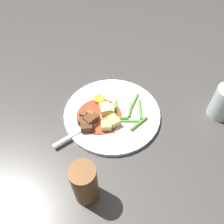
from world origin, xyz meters
The scene contains 26 objects.
ground_plane centered at (0.00, 0.00, 0.00)m, with size 3.00×3.00×0.00m, color #423F3D.
dinner_plate centered at (0.00, 0.00, 0.01)m, with size 0.29×0.29×0.01m, color white.
stew_sauce centered at (0.04, 0.01, 0.01)m, with size 0.13×0.13×0.00m, color #93381E.
carrot_slice_0 centered at (0.02, -0.02, 0.02)m, with size 0.03×0.03×0.01m, color orange.
carrot_slice_1 centered at (0.04, -0.05, 0.02)m, with size 0.03×0.03×0.01m, color orange.
carrot_slice_2 centered at (0.01, 0.04, 0.02)m, with size 0.03×0.03×0.01m, color orange.
carrot_slice_3 centered at (0.07, 0.01, 0.02)m, with size 0.02×0.02×0.01m, color orange.
potato_chunk_0 centered at (0.02, 0.06, 0.02)m, with size 0.03×0.03×0.02m, color #DBBC6B.
potato_chunk_1 centered at (0.02, 0.00, 0.03)m, with size 0.03×0.03×0.03m, color #EAD68C.
potato_chunk_2 centered at (0.00, 0.04, 0.03)m, with size 0.03×0.03×0.02m, color #DBBC6B.
potato_chunk_3 centered at (0.01, 0.00, 0.02)m, with size 0.03×0.02×0.02m, color #DBBC6B.
meat_chunk_0 centered at (0.08, 0.06, 0.02)m, with size 0.03×0.03×0.02m, color #4C2B19.
meat_chunk_1 centered at (0.08, 0.01, 0.02)m, with size 0.02×0.02×0.02m, color brown.
meat_chunk_2 centered at (0.08, 0.04, 0.02)m, with size 0.03×0.02×0.02m, color #56331E.
meat_chunk_3 centered at (0.07, 0.04, 0.03)m, with size 0.03×0.03×0.03m, color #56331E.
meat_chunk_4 centered at (0.05, 0.03, 0.02)m, with size 0.02×0.03×0.02m, color #56331E.
green_bean_0 centered at (-0.05, 0.04, 0.02)m, with size 0.01×0.01×0.06m, color #599E38.
green_bean_1 centered at (-0.01, -0.01, 0.02)m, with size 0.01×0.01×0.07m, color #66AD42.
green_bean_2 centered at (-0.05, 0.00, 0.02)m, with size 0.01×0.01×0.06m, color #599E38.
green_bean_3 centered at (-0.07, -0.03, 0.02)m, with size 0.01×0.01×0.06m, color #66AD42.
green_bean_4 centered at (-0.01, 0.03, 0.02)m, with size 0.01×0.01×0.07m, color #4C8E33.
green_bean_5 centered at (-0.08, 0.00, 0.02)m, with size 0.01×0.01×0.08m, color #599E38.
green_bean_6 centered at (-0.07, 0.05, 0.02)m, with size 0.01×0.01×0.07m, color #4C8E33.
fork centered at (0.09, 0.05, 0.01)m, with size 0.16×0.10×0.00m.
water_glass centered at (-0.32, 0.03, 0.05)m, with size 0.07×0.07×0.10m, color silver.
pepper_mill centered at (0.08, 0.23, 0.06)m, with size 0.06×0.06×0.13m, color brown.
Camera 1 is at (0.04, 0.42, 0.53)m, focal length 35.68 mm.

